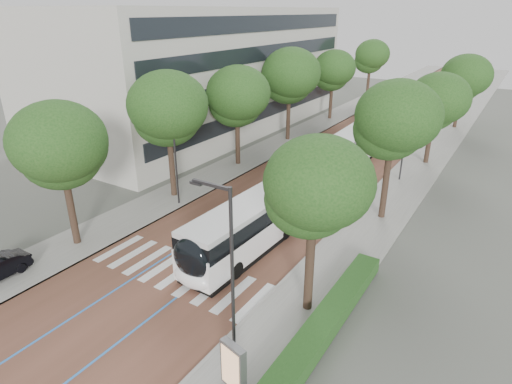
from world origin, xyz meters
TOP-DOWN VIEW (x-y plane):
  - ground at (0.00, 0.00)m, footprint 160.00×160.00m
  - road at (0.00, 40.00)m, footprint 11.00×140.00m
  - sidewalk_left at (-7.50, 40.00)m, footprint 4.00×140.00m
  - sidewalk_right at (7.50, 40.00)m, footprint 4.00×140.00m
  - kerb_left at (-5.60, 40.00)m, footprint 0.20×140.00m
  - kerb_right at (5.60, 40.00)m, footprint 0.20×140.00m
  - zebra_crossing at (0.20, 1.00)m, footprint 10.55×3.60m
  - lane_line_left at (-1.60, 40.00)m, footprint 0.12×126.00m
  - lane_line_right at (1.60, 40.00)m, footprint 0.12×126.00m
  - office_building at (-19.47, 28.00)m, footprint 18.11×40.00m
  - hedge at (9.10, 0.00)m, footprint 1.20×14.00m
  - streetlight_near at (6.62, -3.00)m, footprint 1.82×0.20m
  - streetlight_far at (6.62, 22.00)m, footprint 1.82×0.20m
  - lamp_post_left at (-6.10, 8.00)m, footprint 0.14×0.14m
  - trees_left at (-7.50, 24.02)m, footprint 6.37×60.39m
  - trees_right at (7.70, 24.99)m, footprint 5.93×47.38m
  - lead_bus at (2.24, 8.47)m, footprint 3.12×18.47m
  - bus_queued_0 at (1.62, 24.50)m, footprint 2.75×12.44m
  - bus_queued_1 at (1.80, 37.72)m, footprint 3.15×12.51m
  - ad_panel at (7.62, -4.21)m, footprint 1.19×0.57m

SIDE VIEW (x-z plane):
  - ground at x=0.00m, z-range 0.00..0.00m
  - road at x=0.00m, z-range 0.00..0.02m
  - lane_line_left at x=-1.60m, z-range 0.02..0.03m
  - lane_line_right at x=1.60m, z-range 0.02..0.03m
  - zebra_crossing at x=0.20m, z-range 0.02..0.03m
  - sidewalk_left at x=-7.50m, z-range 0.00..0.12m
  - sidewalk_right at x=7.50m, z-range 0.00..0.12m
  - kerb_left at x=-5.60m, z-range -0.01..0.13m
  - kerb_right at x=5.60m, z-range -0.01..0.13m
  - hedge at x=9.10m, z-range 0.12..0.92m
  - ad_panel at x=7.62m, z-range 0.18..2.56m
  - bus_queued_0 at x=1.62m, z-range 0.02..3.22m
  - bus_queued_1 at x=1.80m, z-range 0.02..3.22m
  - lead_bus at x=2.24m, z-range 0.03..3.23m
  - lamp_post_left at x=-6.10m, z-range 0.12..8.12m
  - streetlight_near at x=6.62m, z-range 0.82..8.82m
  - streetlight_far at x=6.62m, z-range 0.82..8.82m
  - trees_right at x=7.70m, z-range 1.55..10.76m
  - trees_left at x=-7.50m, z-range 1.73..11.32m
  - office_building at x=-19.47m, z-range 0.00..14.00m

